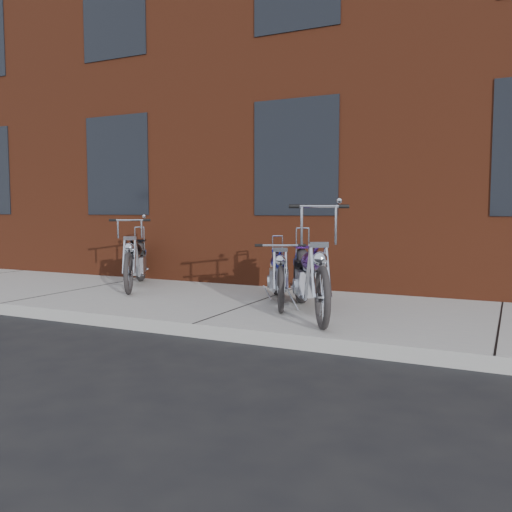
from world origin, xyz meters
The scene contains 6 objects.
ground centered at (0.00, 0.00, 0.00)m, with size 120.00×120.00×0.00m, color black.
sidewalk centered at (0.00, 1.50, 0.07)m, with size 22.00×3.00×0.15m, color #959595.
building_brick centered at (0.00, 8.00, 4.00)m, with size 22.00×10.00×8.00m, color #5F2613.
chopper_purple centered at (0.94, 1.11, 0.56)m, with size 1.19×2.07×1.29m.
chopper_blue centered at (0.30, 1.66, 0.51)m, with size 0.93×1.84×0.87m.
chopper_third centered at (-2.37, 2.04, 0.54)m, with size 1.21×1.91×1.10m.
Camera 1 is at (3.13, -4.91, 1.37)m, focal length 38.00 mm.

